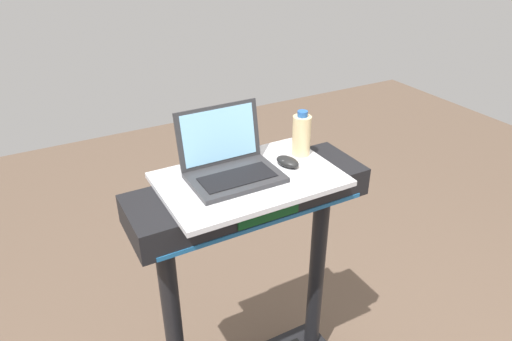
% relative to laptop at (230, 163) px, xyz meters
% --- Properties ---
extents(desk_board, '(0.64, 0.42, 0.02)m').
position_rel_laptop_xyz_m(desk_board, '(0.05, -0.05, -0.06)').
color(desk_board, silver).
rests_on(desk_board, treadmill_base).
extents(laptop, '(0.32, 0.26, 0.23)m').
position_rel_laptop_xyz_m(laptop, '(0.00, 0.00, 0.00)').
color(laptop, '#2D2D30').
rests_on(laptop, desk_board).
extents(computer_mouse, '(0.08, 0.11, 0.03)m').
position_rel_laptop_xyz_m(computer_mouse, '(0.22, -0.04, -0.03)').
color(computer_mouse, black).
rests_on(computer_mouse, desk_board).
extents(water_bottle, '(0.07, 0.07, 0.18)m').
position_rel_laptop_xyz_m(water_bottle, '(0.32, 0.02, 0.04)').
color(water_bottle, beige).
rests_on(water_bottle, desk_board).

